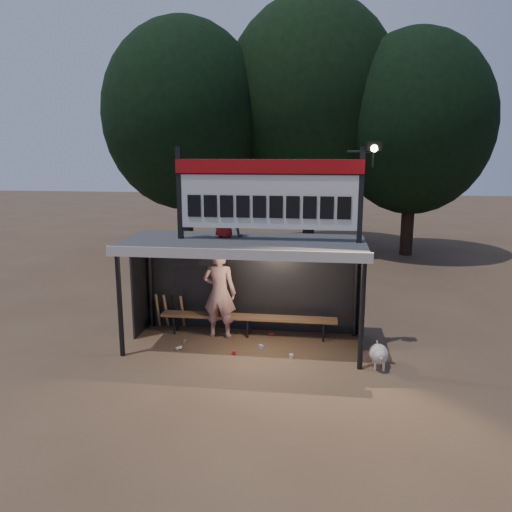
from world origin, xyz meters
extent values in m
plane|color=brown|center=(0.00, 0.00, 0.00)|extent=(80.00, 80.00, 0.00)
imported|color=silver|center=(-0.63, 0.42, 1.03)|extent=(0.80, 0.56, 2.07)
imported|color=slate|center=(-0.33, 0.37, 2.82)|extent=(0.53, 0.44, 1.00)
imported|color=maroon|center=(-0.47, 0.27, 2.81)|extent=(0.51, 0.35, 0.99)
cube|color=#393A3C|center=(0.00, 0.00, 2.26)|extent=(5.00, 2.00, 0.12)
cube|color=beige|center=(0.00, -1.02, 2.22)|extent=(5.10, 0.06, 0.20)
cylinder|color=black|center=(-2.40, -0.90, 1.10)|extent=(0.10, 0.10, 2.20)
cylinder|color=black|center=(2.40, -0.90, 1.10)|extent=(0.10, 0.10, 2.20)
cylinder|color=black|center=(-2.40, 0.90, 1.10)|extent=(0.10, 0.10, 2.20)
cylinder|color=black|center=(2.40, 0.90, 1.10)|extent=(0.10, 0.10, 2.20)
cube|color=black|center=(0.00, 1.00, 1.10)|extent=(5.00, 0.04, 2.20)
cube|color=black|center=(-2.50, 0.50, 1.10)|extent=(0.04, 1.00, 2.20)
cube|color=black|center=(2.50, 0.50, 1.10)|extent=(0.04, 1.00, 2.20)
cylinder|color=black|center=(0.00, 1.00, 2.15)|extent=(5.00, 0.06, 0.06)
cube|color=black|center=(-1.35, 0.00, 3.27)|extent=(0.10, 0.10, 1.90)
cube|color=black|center=(2.35, 0.00, 3.27)|extent=(0.10, 0.10, 1.90)
cube|color=silver|center=(0.50, 0.00, 3.27)|extent=(3.80, 0.08, 1.40)
cube|color=#A40B0E|center=(0.50, -0.05, 3.83)|extent=(3.80, 0.04, 0.28)
cube|color=black|center=(0.50, -0.06, 3.68)|extent=(3.80, 0.02, 0.03)
cube|color=black|center=(-1.03, -0.05, 3.02)|extent=(0.27, 0.03, 0.45)
cube|color=black|center=(-0.69, -0.05, 3.02)|extent=(0.27, 0.03, 0.45)
cube|color=black|center=(-0.35, -0.05, 3.02)|extent=(0.27, 0.03, 0.45)
cube|color=black|center=(-0.01, -0.05, 3.02)|extent=(0.27, 0.03, 0.45)
cube|color=black|center=(0.33, -0.05, 3.02)|extent=(0.27, 0.03, 0.45)
cube|color=black|center=(0.67, -0.05, 3.02)|extent=(0.27, 0.03, 0.45)
cube|color=black|center=(1.01, -0.05, 3.02)|extent=(0.27, 0.03, 0.45)
cube|color=black|center=(1.35, -0.05, 3.02)|extent=(0.27, 0.03, 0.45)
cube|color=black|center=(1.69, -0.05, 3.02)|extent=(0.27, 0.03, 0.45)
cube|color=black|center=(2.03, -0.05, 3.02)|extent=(0.27, 0.03, 0.45)
cylinder|color=black|center=(2.30, 0.00, 4.12)|extent=(0.50, 0.04, 0.04)
cylinder|color=black|center=(2.55, 0.00, 3.97)|extent=(0.04, 0.04, 0.30)
cube|color=black|center=(2.55, -0.05, 4.22)|extent=(0.30, 0.22, 0.18)
sphere|color=#FFD88C|center=(2.55, -0.14, 4.18)|extent=(0.14, 0.14, 0.14)
cube|color=brown|center=(0.00, 0.55, 0.45)|extent=(4.00, 0.35, 0.06)
cylinder|color=black|center=(-1.70, 0.43, 0.23)|extent=(0.05, 0.05, 0.45)
cylinder|color=black|center=(-1.70, 0.67, 0.23)|extent=(0.05, 0.05, 0.45)
cylinder|color=black|center=(0.00, 0.43, 0.23)|extent=(0.05, 0.05, 0.45)
cylinder|color=black|center=(0.00, 0.67, 0.23)|extent=(0.05, 0.05, 0.45)
cylinder|color=black|center=(1.70, 0.43, 0.23)|extent=(0.05, 0.05, 0.45)
cylinder|color=black|center=(1.70, 0.67, 0.23)|extent=(0.05, 0.05, 0.45)
cylinder|color=#2F1F15|center=(-4.00, 10.00, 1.87)|extent=(0.50, 0.50, 3.74)
ellipsoid|color=black|center=(-4.00, 10.00, 5.53)|extent=(6.46, 6.46, 7.48)
cylinder|color=#301F15|center=(1.00, 11.50, 2.09)|extent=(0.50, 0.50, 4.18)
ellipsoid|color=black|center=(1.00, 11.50, 6.18)|extent=(7.22, 7.22, 8.36)
cylinder|color=black|center=(5.00, 10.50, 1.76)|extent=(0.50, 0.50, 3.52)
ellipsoid|color=black|center=(5.00, 10.50, 5.20)|extent=(6.08, 6.08, 7.04)
ellipsoid|color=beige|center=(2.77, -0.76, 0.27)|extent=(0.36, 0.58, 0.36)
sphere|color=beige|center=(2.77, -1.04, 0.36)|extent=(0.22, 0.22, 0.22)
cone|color=beige|center=(2.77, -1.14, 0.34)|extent=(0.10, 0.10, 0.10)
cone|color=beige|center=(2.72, -1.06, 0.46)|extent=(0.06, 0.06, 0.07)
cone|color=beige|center=(2.82, -1.06, 0.46)|extent=(0.06, 0.06, 0.07)
cylinder|color=beige|center=(2.69, -0.94, 0.09)|extent=(0.05, 0.05, 0.18)
cylinder|color=silver|center=(2.85, -0.94, 0.09)|extent=(0.05, 0.05, 0.18)
cylinder|color=beige|center=(2.69, -0.58, 0.09)|extent=(0.05, 0.05, 0.18)
cylinder|color=beige|center=(2.85, -0.58, 0.09)|extent=(0.05, 0.05, 0.18)
cylinder|color=beige|center=(2.77, -0.46, 0.34)|extent=(0.04, 0.16, 0.14)
cylinder|color=olive|center=(-2.21, 0.82, 0.43)|extent=(0.07, 0.27, 0.84)
cylinder|color=#A4764C|center=(-2.01, 0.82, 0.43)|extent=(0.08, 0.30, 0.83)
cylinder|color=black|center=(-1.81, 0.82, 0.43)|extent=(0.07, 0.32, 0.83)
cylinder|color=#9D6F49|center=(-1.61, 0.82, 0.43)|extent=(0.08, 0.35, 0.82)
cube|color=red|center=(-0.13, -0.53, 0.04)|extent=(0.08, 0.11, 0.08)
cylinder|color=#A7A7AB|center=(-1.32, -0.06, 0.04)|extent=(0.07, 0.12, 0.07)
cube|color=beige|center=(1.06, -0.57, 0.04)|extent=(0.09, 0.11, 0.08)
cylinder|color=#AC291D|center=(0.52, 0.65, 0.04)|extent=(0.14, 0.11, 0.07)
cube|color=#BBBBC1|center=(0.38, -0.16, 0.04)|extent=(0.12, 0.12, 0.08)
cylinder|color=beige|center=(-1.34, -0.45, 0.04)|extent=(0.13, 0.13, 0.07)
camera|label=1|loc=(1.62, -10.08, 4.12)|focal=35.00mm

